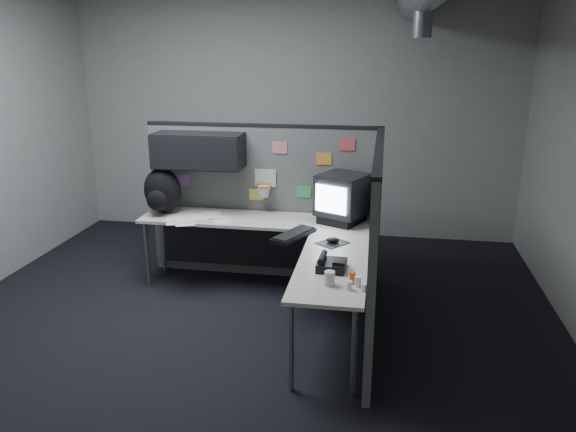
% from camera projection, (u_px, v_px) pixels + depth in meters
% --- Properties ---
extents(room, '(5.62, 5.62, 3.22)m').
position_uv_depth(room, '(308.00, 87.00, 4.18)').
color(room, black).
rests_on(room, ground).
extents(partition_back, '(2.44, 0.42, 1.63)m').
position_uv_depth(partition_back, '(246.00, 186.00, 5.80)').
color(partition_back, '#5B5D5B').
rests_on(partition_back, ground).
extents(partition_right, '(0.07, 2.23, 1.63)m').
position_uv_depth(partition_right, '(375.00, 242.00, 4.67)').
color(partition_right, '#5B5D5B').
rests_on(partition_right, ground).
extents(desk, '(2.31, 2.11, 0.73)m').
position_uv_depth(desk, '(274.00, 240.00, 5.34)').
color(desk, beige).
rests_on(desk, ground).
extents(monitor, '(0.55, 0.55, 0.48)m').
position_uv_depth(monitor, '(342.00, 198.00, 5.42)').
color(monitor, black).
rests_on(monitor, desk).
extents(keyboard, '(0.37, 0.53, 0.04)m').
position_uv_depth(keyboard, '(294.00, 235.00, 5.07)').
color(keyboard, black).
rests_on(keyboard, desk).
extents(mouse, '(0.31, 0.32, 0.05)m').
position_uv_depth(mouse, '(333.00, 241.00, 4.90)').
color(mouse, black).
rests_on(mouse, desk).
extents(phone, '(0.23, 0.25, 0.11)m').
position_uv_depth(phone, '(331.00, 264.00, 4.33)').
color(phone, black).
rests_on(phone, desk).
extents(bottles, '(0.15, 0.17, 0.09)m').
position_uv_depth(bottles, '(355.00, 282.00, 4.01)').
color(bottles, silver).
rests_on(bottles, desk).
extents(cup, '(0.10, 0.10, 0.11)m').
position_uv_depth(cup, '(330.00, 278.00, 4.04)').
color(cup, beige).
rests_on(cup, desk).
extents(papers, '(0.70, 0.60, 0.01)m').
position_uv_depth(papers, '(199.00, 219.00, 5.56)').
color(papers, white).
rests_on(papers, desk).
extents(backpack, '(0.46, 0.45, 0.47)m').
position_uv_depth(backpack, '(162.00, 191.00, 5.72)').
color(backpack, black).
rests_on(backpack, desk).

